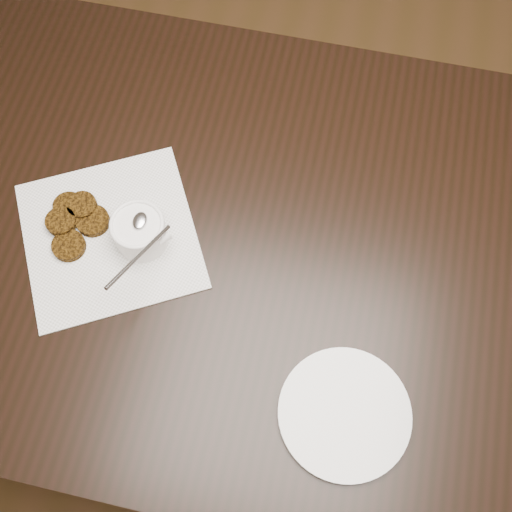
% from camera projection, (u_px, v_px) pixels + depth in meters
% --- Properties ---
extents(floor, '(4.00, 4.00, 0.00)m').
position_uv_depth(floor, '(274.00, 379.00, 1.73)').
color(floor, '#52351C').
rests_on(floor, ground).
extents(table, '(1.46, 0.94, 0.75)m').
position_uv_depth(table, '(263.00, 308.00, 1.42)').
color(table, black).
rests_on(table, floor).
extents(napkin, '(0.40, 0.40, 0.00)m').
position_uv_depth(napkin, '(110.00, 235.00, 1.07)').
color(napkin, white).
rests_on(napkin, table).
extents(sauce_ramekin, '(0.14, 0.14, 0.13)m').
position_uv_depth(sauce_ramekin, '(136.00, 223.00, 1.01)').
color(sauce_ramekin, white).
rests_on(sauce_ramekin, napkin).
extents(patty_cluster, '(0.24, 0.24, 0.02)m').
position_uv_depth(patty_cluster, '(74.00, 217.00, 1.07)').
color(patty_cluster, '#613C0C').
rests_on(patty_cluster, napkin).
extents(plate_empty, '(0.25, 0.25, 0.01)m').
position_uv_depth(plate_empty, '(344.00, 414.00, 0.95)').
color(plate_empty, white).
rests_on(plate_empty, table).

